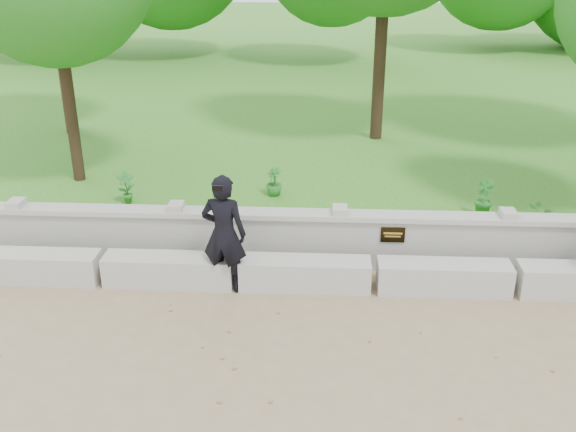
% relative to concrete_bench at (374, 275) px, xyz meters
% --- Properties ---
extents(ground, '(80.00, 80.00, 0.00)m').
position_rel_concrete_bench_xyz_m(ground, '(-0.00, -1.90, -0.22)').
color(ground, '#937B5A').
rests_on(ground, ground).
extents(lawn, '(40.00, 22.00, 0.25)m').
position_rel_concrete_bench_xyz_m(lawn, '(-0.00, 12.10, -0.10)').
color(lawn, '#317125').
rests_on(lawn, ground).
extents(concrete_bench, '(11.90, 0.45, 0.45)m').
position_rel_concrete_bench_xyz_m(concrete_bench, '(0.00, 0.00, 0.00)').
color(concrete_bench, '#B3B0A9').
rests_on(concrete_bench, ground).
extents(parapet_wall, '(12.50, 0.35, 0.90)m').
position_rel_concrete_bench_xyz_m(parapet_wall, '(0.00, 0.70, 0.24)').
color(parapet_wall, '#A8A69F').
rests_on(parapet_wall, ground).
extents(man_main, '(0.70, 0.63, 1.76)m').
position_rel_concrete_bench_xyz_m(man_main, '(-2.14, -0.10, 0.66)').
color(man_main, black).
rests_on(man_main, ground).
extents(shrub_a, '(0.38, 0.32, 0.60)m').
position_rel_concrete_bench_xyz_m(shrub_a, '(-4.33, 2.49, 0.33)').
color(shrub_a, '#277327').
rests_on(shrub_a, lawn).
extents(shrub_b, '(0.35, 0.41, 0.68)m').
position_rel_concrete_bench_xyz_m(shrub_b, '(2.01, 2.22, 0.36)').
color(shrub_b, '#277327').
rests_on(shrub_b, lawn).
extents(shrub_c, '(0.61, 0.58, 0.54)m').
position_rel_concrete_bench_xyz_m(shrub_c, '(2.79, 1.40, 0.30)').
color(shrub_c, '#277327').
rests_on(shrub_c, lawn).
extents(shrub_d, '(0.40, 0.39, 0.54)m').
position_rel_concrete_bench_xyz_m(shrub_d, '(-1.68, 3.04, 0.29)').
color(shrub_d, '#277327').
rests_on(shrub_d, lawn).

